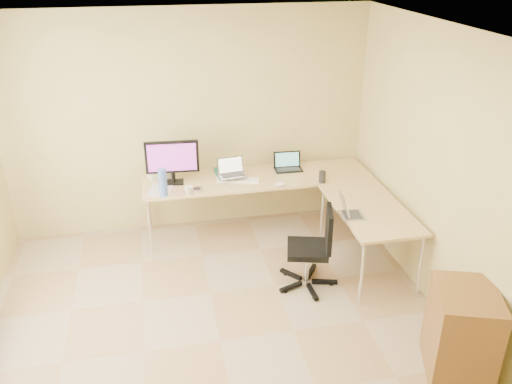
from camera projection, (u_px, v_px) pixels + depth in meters
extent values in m
plane|color=tan|center=(220.00, 341.00, 4.71)|extent=(4.50, 4.50, 0.00)
plane|color=white|center=(209.00, 41.00, 3.59)|extent=(4.50, 4.50, 0.00)
plane|color=tan|center=(190.00, 123.00, 6.14)|extent=(4.50, 0.00, 4.50)
plane|color=tan|center=(459.00, 188.00, 4.53)|extent=(0.00, 4.50, 4.50)
cube|color=tan|center=(258.00, 205.00, 6.32)|extent=(2.65, 0.70, 0.73)
cube|color=tan|center=(367.00, 238.00, 5.61)|extent=(0.70, 1.30, 0.73)
cube|color=black|center=(172.00, 162.00, 5.90)|extent=(0.60, 0.23, 0.51)
cube|color=#155D56|center=(227.00, 174.00, 6.18)|extent=(0.25, 0.33, 0.05)
cube|color=#A6A3BD|center=(232.00, 168.00, 6.01)|extent=(0.34, 0.28, 0.20)
cube|color=black|center=(288.00, 162.00, 6.30)|extent=(0.33, 0.25, 0.21)
cube|color=white|center=(238.00, 180.00, 6.05)|extent=(0.50, 0.25, 0.02)
ellipsoid|color=white|center=(280.00, 184.00, 5.92)|extent=(0.11, 0.07, 0.04)
imported|color=silver|center=(188.00, 190.00, 5.73)|extent=(0.10, 0.10, 0.09)
cylinder|color=#BCBCBD|center=(198.00, 189.00, 5.82)|extent=(0.13, 0.13, 0.03)
cylinder|color=#4969BF|center=(163.00, 183.00, 5.63)|extent=(0.12, 0.12, 0.32)
cube|color=silver|center=(160.00, 190.00, 5.83)|extent=(0.31, 0.38, 0.01)
cube|color=white|center=(159.00, 175.00, 6.12)|extent=(0.27, 0.24, 0.08)
cylinder|color=white|center=(162.00, 167.00, 6.01)|extent=(0.32, 0.32, 0.32)
cylinder|color=black|center=(322.00, 177.00, 5.99)|extent=(0.09, 0.09, 0.13)
cube|color=#B5B4D1|center=(353.00, 207.00, 5.25)|extent=(0.30, 0.25, 0.19)
cube|color=black|center=(308.00, 242.00, 5.27)|extent=(0.64, 0.64, 0.87)
cube|color=brown|center=(461.00, 335.00, 4.24)|extent=(0.64, 0.71, 0.82)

